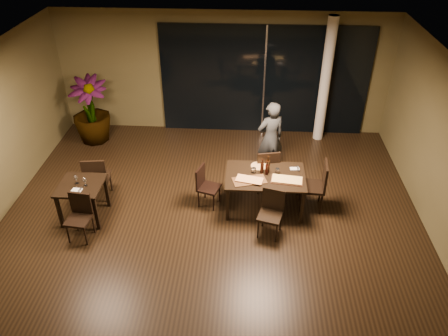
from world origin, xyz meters
TOP-DOWN VIEW (x-y plane):
  - ground at (0.00, 0.00)m, footprint 8.00×8.00m
  - wall_back at (0.00, 4.05)m, footprint 8.00×0.10m
  - ceiling at (0.00, 0.00)m, footprint 8.00×8.00m
  - window_panel at (1.00, 3.96)m, footprint 5.00×0.06m
  - column at (2.40, 3.65)m, footprint 0.24×0.24m
  - main_table at (1.00, 0.80)m, footprint 1.50×1.00m
  - side_table at (-2.40, 0.30)m, footprint 0.80×0.80m
  - chair_main_far at (1.05, 1.35)m, footprint 0.54×0.54m
  - chair_main_near at (1.11, 0.09)m, footprint 0.50×0.50m
  - chair_main_left at (-0.15, 0.84)m, footprint 0.49×0.49m
  - chair_main_right at (2.00, 0.84)m, footprint 0.51×0.51m
  - chair_side_far at (-2.30, 0.85)m, footprint 0.51×0.51m
  - chair_side_near at (-2.28, -0.22)m, footprint 0.44×0.44m
  - diner at (1.13, 2.09)m, footprint 0.67×0.57m
  - potted_plant at (-3.13, 3.21)m, footprint 0.97×0.97m
  - pizza_board_left at (0.70, 0.60)m, footprint 0.67×0.46m
  - pizza_board_right at (1.40, 0.65)m, footprint 0.61×0.36m
  - oblong_pizza_left at (0.70, 0.60)m, footprint 0.51×0.32m
  - oblong_pizza_right at (1.40, 0.65)m, footprint 0.56×0.31m
  - round_pizza at (0.88, 1.10)m, footprint 0.30×0.30m
  - bottle_a at (0.93, 0.88)m, footprint 0.07×0.07m
  - bottle_b at (1.02, 0.84)m, footprint 0.06×0.06m
  - bottle_c at (1.04, 0.91)m, footprint 0.08×0.08m
  - tumbler_left at (0.78, 0.89)m, footprint 0.08×0.08m
  - tumbler_right at (1.23, 0.89)m, footprint 0.08×0.08m
  - napkin_near at (1.58, 0.72)m, footprint 0.19×0.12m
  - napkin_far at (1.57, 1.05)m, footprint 0.19×0.11m
  - wine_glass_a at (-2.47, 0.33)m, footprint 0.07×0.07m
  - wine_glass_b at (-2.29, 0.28)m, footprint 0.07×0.07m
  - side_napkin at (-2.40, 0.12)m, footprint 0.19×0.12m

SIDE VIEW (x-z plane):
  - ground at x=0.00m, z-range 0.00..0.00m
  - chair_main_left at x=-0.15m, z-range 0.05..0.89m
  - chair_side_near at x=-2.28m, z-range 0.05..0.92m
  - chair_main_near at x=1.11m, z-range 0.05..0.93m
  - chair_main_far at x=1.05m, z-range 0.06..1.04m
  - chair_side_far at x=-2.30m, z-range 0.06..1.05m
  - chair_main_right at x=2.00m, z-range 0.06..1.09m
  - side_table at x=-2.40m, z-range 0.25..1.00m
  - main_table at x=1.00m, z-range 0.30..1.05m
  - pizza_board_left at x=0.70m, z-range 0.75..0.76m
  - pizza_board_right at x=1.40m, z-range 0.75..0.76m
  - round_pizza at x=0.88m, z-range 0.75..0.76m
  - napkin_near at x=1.58m, z-range 0.75..0.76m
  - napkin_far at x=1.57m, z-range 0.75..0.76m
  - side_napkin at x=-2.40m, z-range 0.75..0.76m
  - oblong_pizza_left at x=0.70m, z-range 0.77..0.78m
  - oblong_pizza_right at x=1.40m, z-range 0.77..0.78m
  - tumbler_right at x=1.23m, z-range 0.75..0.85m
  - tumbler_left at x=0.78m, z-range 0.75..0.85m
  - potted_plant at x=-3.13m, z-range 0.00..1.62m
  - diner at x=1.13m, z-range 0.00..1.66m
  - wine_glass_b at x=-2.29m, z-range 0.75..0.91m
  - wine_glass_a at x=-2.47m, z-range 0.75..0.91m
  - bottle_b at x=1.02m, z-range 0.75..1.03m
  - bottle_a at x=0.93m, z-range 0.75..1.06m
  - bottle_c at x=1.04m, z-range 0.75..1.10m
  - window_panel at x=1.00m, z-range 0.00..2.70m
  - wall_back at x=0.00m, z-range 0.00..3.00m
  - column at x=2.40m, z-range 0.00..3.00m
  - ceiling at x=0.00m, z-range 3.00..3.04m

